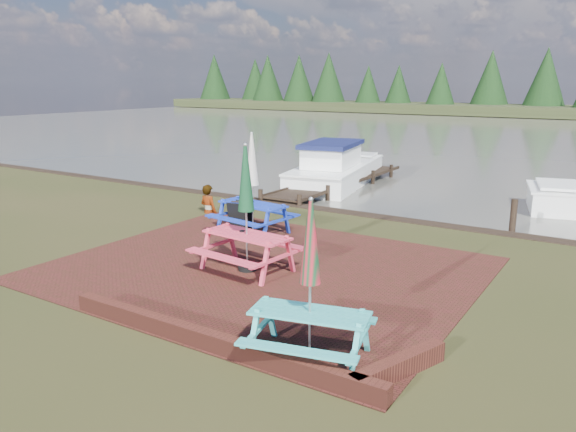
# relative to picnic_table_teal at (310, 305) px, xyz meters

# --- Properties ---
(ground) EXTENTS (120.00, 120.00, 0.00)m
(ground) POSITION_rel_picnic_table_teal_xyz_m (-2.95, 1.99, -0.86)
(ground) COLOR black
(ground) RESTS_ON ground
(paving) EXTENTS (9.00, 7.50, 0.02)m
(paving) POSITION_rel_picnic_table_teal_xyz_m (-2.95, 2.99, -0.85)
(paving) COLOR #391B12
(paving) RESTS_ON ground
(brick_wall) EXTENTS (6.21, 1.79, 0.30)m
(brick_wall) POSITION_rel_picnic_table_teal_xyz_m (-0.80, -0.42, -0.71)
(brick_wall) COLOR #4C1E16
(brick_wall) RESTS_ON ground
(water) EXTENTS (120.00, 60.00, 0.02)m
(water) POSITION_rel_picnic_table_teal_xyz_m (-2.95, 38.99, -0.86)
(water) COLOR #4C4A41
(water) RESTS_ON ground
(picnic_table_teal) EXTENTS (2.09, 1.95, 2.47)m
(picnic_table_teal) POSITION_rel_picnic_table_teal_xyz_m (0.00, 0.00, 0.00)
(picnic_table_teal) COLOR teal
(picnic_table_teal) RESTS_ON ground
(picnic_table_red) EXTENTS (2.18, 1.98, 2.79)m
(picnic_table_red) POSITION_rel_picnic_table_teal_xyz_m (-3.18, 2.72, 0.11)
(picnic_table_red) COLOR #D8374F
(picnic_table_red) RESTS_ON ground
(picnic_table_blue) EXTENTS (2.19, 2.00, 2.74)m
(picnic_table_blue) POSITION_rel_picnic_table_teal_xyz_m (-4.96, 5.39, 0.10)
(picnic_table_blue) COLOR #1631AB
(picnic_table_blue) RESTS_ON ground
(chalkboard) EXTENTS (0.57, 0.61, 0.87)m
(chalkboard) POSITION_rel_picnic_table_teal_xyz_m (-5.26, 5.22, -0.42)
(chalkboard) COLOR black
(chalkboard) RESTS_ON ground
(jetty) EXTENTS (1.76, 9.08, 1.00)m
(jetty) POSITION_rel_picnic_table_teal_xyz_m (-6.45, 13.27, -0.75)
(jetty) COLOR black
(jetty) RESTS_ON ground
(boat_jetty) EXTENTS (3.74, 7.40, 2.05)m
(boat_jetty) POSITION_rel_picnic_table_teal_xyz_m (-6.96, 14.10, -0.45)
(boat_jetty) COLOR white
(boat_jetty) RESTS_ON ground
(person) EXTENTS (0.70, 0.51, 1.79)m
(person) POSITION_rel_picnic_table_teal_xyz_m (-7.58, 6.59, 0.03)
(person) COLOR gray
(person) RESTS_ON ground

